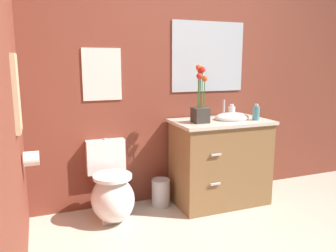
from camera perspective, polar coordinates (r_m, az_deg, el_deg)
name	(u,v)px	position (r m, az deg, el deg)	size (l,w,h in m)	color
wall_back	(200,77)	(3.50, 5.43, 8.39)	(4.72, 0.05, 2.50)	brown
wall_left	(2,90)	(1.98, -26.41, 5.59)	(0.05, 4.55, 2.50)	brown
toilet	(112,192)	(3.10, -9.60, -11.11)	(0.38, 0.59, 0.69)	white
vanity_cabinet	(220,160)	(3.39, 8.88, -5.83)	(0.94, 0.56, 1.02)	brown
flower_vase	(200,105)	(3.11, 5.55, 3.64)	(0.14, 0.14, 0.54)	#38332D
soap_bottle	(256,113)	(3.36, 14.78, 2.18)	(0.07, 0.07, 0.16)	teal
lotion_bottle	(232,112)	(3.39, 10.80, 2.31)	(0.07, 0.07, 0.15)	white
trash_bin	(161,192)	(3.35, -1.23, -11.26)	(0.18, 0.18, 0.27)	#B7B7BC
wall_poster	(102,74)	(3.15, -11.20, 8.62)	(0.36, 0.01, 0.47)	silver
wall_mirror	(208,57)	(3.51, 6.88, 11.64)	(0.80, 0.01, 0.70)	#B2BCC6
hanging_towel	(16,93)	(2.45, -24.44, 5.10)	(0.03, 0.28, 0.52)	tan
toilet_paper_roll	(31,159)	(2.73, -22.25, -5.17)	(0.11, 0.11, 0.11)	white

